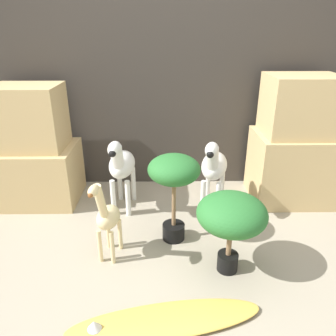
{
  "coord_description": "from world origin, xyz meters",
  "views": [
    {
      "loc": [
        -0.01,
        -1.53,
        1.46
      ],
      "look_at": [
        0.02,
        0.96,
        0.38
      ],
      "focal_mm": 35.0,
      "sensor_mm": 36.0,
      "label": 1
    }
  ],
  "objects": [
    {
      "name": "zebra_right",
      "position": [
        0.4,
        0.91,
        0.41
      ],
      "size": [
        0.3,
        0.53,
        0.68
      ],
      "color": "silver",
      "rests_on": "ground_plane"
    },
    {
      "name": "rock_pillar_left",
      "position": [
        -1.13,
        1.14,
        0.46
      ],
      "size": [
        0.68,
        0.55,
        1.03
      ],
      "color": "tan",
      "rests_on": "ground_plane"
    },
    {
      "name": "rock_pillar_right",
      "position": [
        1.13,
        1.14,
        0.51
      ],
      "size": [
        0.68,
        0.55,
        1.1
      ],
      "color": "tan",
      "rests_on": "ground_plane"
    },
    {
      "name": "zebra_left",
      "position": [
        -0.36,
        0.95,
        0.41
      ],
      "size": [
        0.24,
        0.52,
        0.68
      ],
      "color": "silver",
      "rests_on": "ground_plane"
    },
    {
      "name": "surfboard",
      "position": [
        -0.01,
        -0.26,
        0.02
      ],
      "size": [
        1.08,
        0.41,
        0.09
      ],
      "color": "gold",
      "rests_on": "ground_plane"
    },
    {
      "name": "potted_palm_front",
      "position": [
        0.4,
        0.16,
        0.4
      ],
      "size": [
        0.43,
        0.43,
        0.54
      ],
      "color": "black",
      "rests_on": "ground_plane"
    },
    {
      "name": "wall_back",
      "position": [
        0.0,
        1.52,
        1.1
      ],
      "size": [
        6.4,
        0.08,
        2.2
      ],
      "color": "#38332D",
      "rests_on": "ground_plane"
    },
    {
      "name": "giraffe_figurine",
      "position": [
        -0.38,
        0.3,
        0.32
      ],
      "size": [
        0.19,
        0.36,
        0.62
      ],
      "color": "beige",
      "rests_on": "ground_plane"
    },
    {
      "name": "potted_palm_back",
      "position": [
        0.06,
        0.51,
        0.51
      ],
      "size": [
        0.36,
        0.36,
        0.66
      ],
      "color": "black",
      "rests_on": "ground_plane"
    },
    {
      "name": "ground_plane",
      "position": [
        0.0,
        0.0,
        0.0
      ],
      "size": [
        14.0,
        14.0,
        0.0
      ],
      "primitive_type": "plane",
      "color": "#9E937F"
    }
  ]
}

